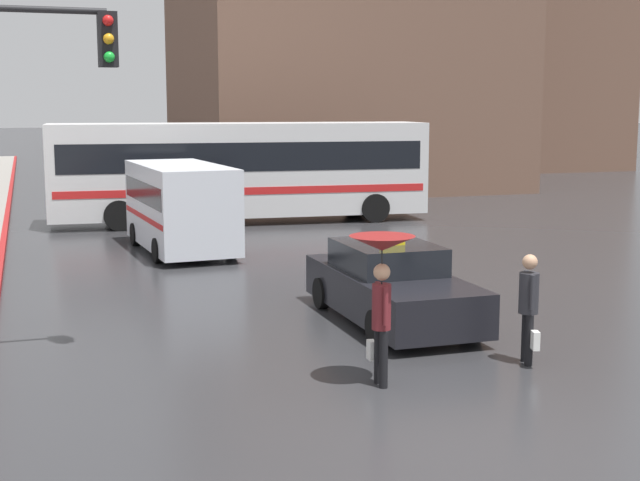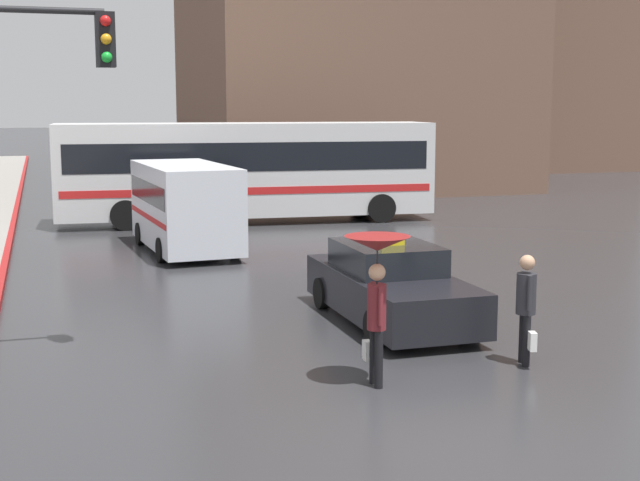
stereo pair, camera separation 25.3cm
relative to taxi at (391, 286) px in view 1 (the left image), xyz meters
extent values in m
plane|color=#2D2D30|center=(-1.48, -5.79, -0.66)|extent=(300.00, 300.00, 0.00)
cube|color=black|center=(0.00, -0.05, -0.12)|extent=(1.80, 4.59, 0.75)
cube|color=black|center=(0.00, 0.18, 0.51)|extent=(1.58, 2.07, 0.50)
cylinder|color=black|center=(0.86, -1.47, -0.36)|extent=(0.20, 0.60, 0.60)
cylinder|color=black|center=(-0.86, -1.47, -0.36)|extent=(0.20, 0.60, 0.60)
cylinder|color=black|center=(0.86, 1.38, -0.36)|extent=(0.20, 0.60, 0.60)
cylinder|color=black|center=(-0.85, 1.38, -0.36)|extent=(0.20, 0.60, 0.60)
cube|color=yellow|center=(0.00, -0.05, 0.84)|extent=(0.44, 0.16, 0.16)
cube|color=silver|center=(-2.31, 8.96, 0.59)|extent=(2.33, 5.16, 2.17)
cube|color=black|center=(-2.31, 8.96, 0.98)|extent=(2.33, 4.76, 0.56)
cube|color=red|center=(-2.31, 8.96, 0.32)|extent=(2.34, 4.97, 0.14)
cylinder|color=black|center=(-1.26, 7.51, -0.34)|extent=(0.24, 0.64, 0.63)
cylinder|color=black|center=(-3.16, 7.39, -0.34)|extent=(0.24, 0.64, 0.63)
cylinder|color=black|center=(-1.47, 10.53, -0.34)|extent=(0.24, 0.64, 0.63)
cylinder|color=black|center=(-3.36, 10.40, -0.34)|extent=(0.24, 0.64, 0.63)
cube|color=silver|center=(0.62, 14.41, 1.12)|extent=(12.53, 3.38, 3.04)
cube|color=black|center=(0.62, 14.41, 1.59)|extent=(11.92, 3.36, 0.92)
cube|color=red|center=(0.62, 14.41, 0.50)|extent=(12.16, 3.38, 0.24)
cylinder|color=black|center=(5.03, 15.29, -0.18)|extent=(0.98, 0.35, 0.96)
cylinder|color=black|center=(4.85, 12.90, -0.18)|extent=(0.98, 0.35, 0.96)
cylinder|color=black|center=(-3.31, 15.89, -0.18)|extent=(0.98, 0.35, 0.96)
cylinder|color=black|center=(-3.49, 13.50, -0.18)|extent=(0.98, 0.35, 0.96)
cylinder|color=black|center=(-1.58, -3.53, -0.25)|extent=(0.12, 0.12, 0.81)
cylinder|color=black|center=(-1.57, -3.31, -0.25)|extent=(0.12, 0.12, 0.81)
cylinder|color=maroon|center=(-1.58, -3.42, 0.47)|extent=(0.28, 0.28, 0.64)
sphere|color=tan|center=(-1.58, -3.42, 0.96)|extent=(0.24, 0.24, 0.24)
cylinder|color=maroon|center=(-1.59, -3.59, 0.52)|extent=(0.07, 0.07, 0.55)
cylinder|color=maroon|center=(-1.57, -3.25, 0.52)|extent=(0.07, 0.07, 0.55)
cone|color=maroon|center=(-1.58, -3.42, 1.37)|extent=(0.91, 0.91, 0.21)
cylinder|color=black|center=(-1.58, -3.42, 1.03)|extent=(0.02, 0.02, 0.67)
cube|color=white|center=(-1.62, -3.17, -0.21)|extent=(0.11, 0.18, 0.28)
cylinder|color=black|center=(0.97, -3.02, -0.26)|extent=(0.15, 0.15, 0.79)
cylinder|color=black|center=(0.91, -3.23, -0.26)|extent=(0.15, 0.15, 0.79)
cylinder|color=#28282D|center=(0.94, -3.12, 0.44)|extent=(0.37, 0.37, 0.62)
sphere|color=tan|center=(0.94, -3.12, 0.91)|extent=(0.23, 0.23, 0.23)
cylinder|color=#28282D|center=(0.99, -2.94, 0.49)|extent=(0.09, 0.09, 0.53)
cylinder|color=#28282D|center=(0.88, -3.30, 0.49)|extent=(0.09, 0.09, 0.53)
cube|color=white|center=(0.91, -3.39, -0.23)|extent=(0.15, 0.20, 0.28)
cylinder|color=black|center=(-6.28, -0.91, 4.60)|extent=(2.67, 0.10, 0.10)
cube|color=black|center=(-4.94, -0.91, 4.20)|extent=(0.28, 0.28, 0.80)
sphere|color=red|center=(-4.94, -1.07, 4.46)|extent=(0.16, 0.16, 0.16)
sphere|color=orange|center=(-4.94, -1.07, 4.20)|extent=(0.16, 0.16, 0.16)
sphere|color=green|center=(-4.94, -1.07, 3.94)|extent=(0.16, 0.16, 0.16)
camera|label=1|loc=(-6.17, -14.60, 3.25)|focal=50.00mm
camera|label=2|loc=(-5.93, -14.68, 3.25)|focal=50.00mm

